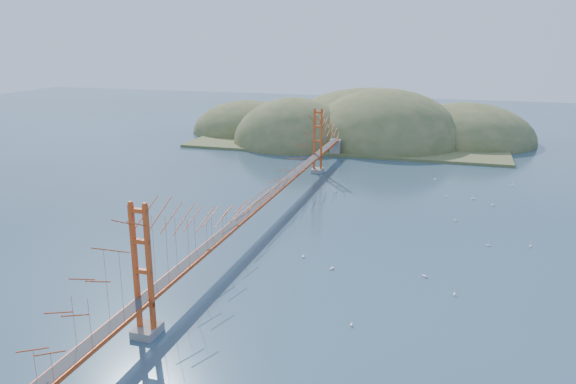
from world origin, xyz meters
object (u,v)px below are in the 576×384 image
(bridge, at_px, (264,172))
(sailboat_2, at_px, (488,245))
(sailboat_1, at_px, (493,204))
(sailboat_0, at_px, (303,256))

(bridge, xyz_separation_m, sailboat_2, (28.45, -0.20, -6.86))
(sailboat_1, bearing_deg, bridge, -149.76)
(sailboat_0, bearing_deg, sailboat_1, 51.64)
(sailboat_1, distance_m, sailboat_2, 17.61)
(bridge, relative_size, sailboat_0, 146.29)
(bridge, height_order, sailboat_0, bridge)
(sailboat_1, relative_size, sailboat_0, 1.11)
(bridge, bearing_deg, sailboat_2, -0.40)
(bridge, bearing_deg, sailboat_0, -50.72)
(sailboat_1, height_order, sailboat_0, sailboat_1)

